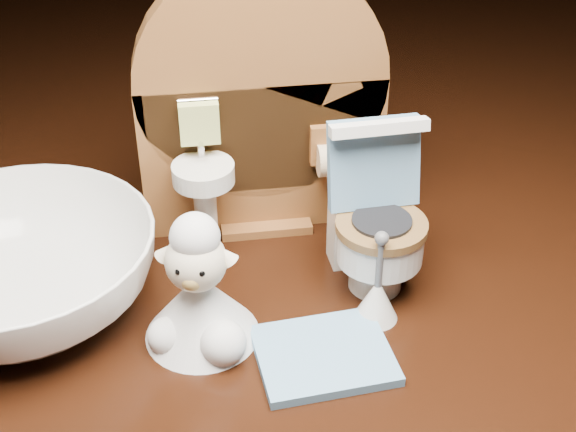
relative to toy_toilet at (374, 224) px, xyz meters
name	(u,v)px	position (x,y,z in m)	size (l,w,h in m)	color
backdrop_panel	(261,117)	(-0.05, 0.06, 0.03)	(0.13, 0.05, 0.15)	brown
toy_toilet	(374,224)	(0.00, 0.00, 0.00)	(0.05, 0.06, 0.09)	white
bath_mat	(324,355)	(-0.03, -0.06, -0.03)	(0.06, 0.05, 0.00)	#6597C0
toilet_brush	(377,296)	(0.00, -0.03, -0.02)	(0.02, 0.02, 0.05)	white
plush_lamb	(199,297)	(-0.09, -0.03, -0.01)	(0.05, 0.05, 0.07)	white
ceramic_bowl	(20,271)	(-0.17, 0.00, -0.01)	(0.13, 0.13, 0.04)	white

